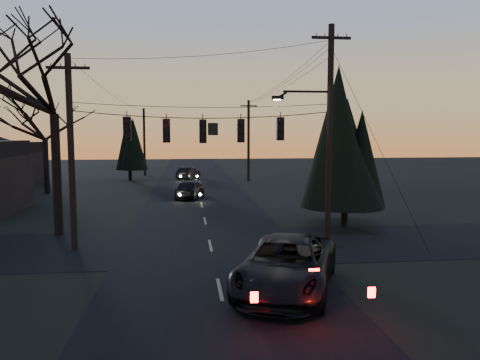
{
  "coord_description": "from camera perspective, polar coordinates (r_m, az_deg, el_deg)",
  "views": [
    {
      "loc": [
        -1.05,
        -10.93,
        5.18
      ],
      "look_at": [
        1.17,
        8.3,
        3.19
      ],
      "focal_mm": 35.0,
      "sensor_mm": 36.0,
      "label": 1
    }
  ],
  "objects": [
    {
      "name": "evergreen_right",
      "position": [
        26.06,
        12.79,
        4.39
      ],
      "size": [
        4.36,
        4.36,
        7.96
      ],
      "color": "black",
      "rests_on": "ground"
    },
    {
      "name": "evergreen_dist",
      "position": [
        51.36,
        -13.33,
        4.25
      ],
      "size": [
        3.3,
        3.3,
        6.57
      ],
      "color": "black",
      "rests_on": "ground"
    },
    {
      "name": "suv_near",
      "position": [
        15.58,
        5.76,
        -10.3
      ],
      "size": [
        4.86,
        6.71,
        1.7
      ],
      "primitive_type": "imported",
      "rotation": [
        0.0,
        0.0,
        -0.38
      ],
      "color": "black",
      "rests_on": "ground"
    },
    {
      "name": "bare_tree_dist",
      "position": [
        42.4,
        -22.76,
        7.0
      ],
      "size": [
        6.87,
        6.87,
        9.09
      ],
      "color": "black",
      "rests_on": "ground"
    },
    {
      "name": "cross_road",
      "position": [
        21.59,
        -3.63,
        -8.0
      ],
      "size": [
        60.0,
        7.0,
        0.02
      ],
      "primitive_type": "cube",
      "color": "black",
      "rests_on": "ground"
    },
    {
      "name": "utility_pole_left",
      "position": [
        22.12,
        -19.51,
        -8.01
      ],
      "size": [
        1.8,
        0.3,
        8.5
      ],
      "primitive_type": null,
      "color": "black",
      "rests_on": "ground"
    },
    {
      "name": "utility_pole_far_l",
      "position": [
        57.38,
        -11.5,
        0.57
      ],
      "size": [
        0.3,
        0.3,
        8.0
      ],
      "primitive_type": null,
      "color": "black",
      "rests_on": "ground"
    },
    {
      "name": "utility_pole_far_r",
      "position": [
        49.64,
        1.04,
        -0.12
      ],
      "size": [
        1.8,
        0.3,
        8.5
      ],
      "primitive_type": null,
      "color": "black",
      "rests_on": "ground"
    },
    {
      "name": "sedan_oncoming_b",
      "position": [
        51.65,
        -6.28,
        0.82
      ],
      "size": [
        2.77,
        4.29,
        1.33
      ],
      "primitive_type": "imported",
      "rotation": [
        0.0,
        0.0,
        2.78
      ],
      "color": "black",
      "rests_on": "ground"
    },
    {
      "name": "sedan_oncoming_a",
      "position": [
        36.78,
        -6.14,
        -1.08
      ],
      "size": [
        2.6,
        4.67,
        1.5
      ],
      "primitive_type": "imported",
      "rotation": [
        0.0,
        0.0,
        2.94
      ],
      "color": "black",
      "rests_on": "ground"
    },
    {
      "name": "ground_plane",
      "position": [
        12.14,
        -1.04,
        -19.37
      ],
      "size": [
        160.0,
        160.0,
        0.0
      ],
      "primitive_type": "plane",
      "color": "black"
    },
    {
      "name": "bare_tree_left",
      "position": [
        25.22,
        -21.92,
        13.0
      ],
      "size": [
        9.56,
        9.56,
        12.14
      ],
      "color": "black",
      "rests_on": "ground"
    },
    {
      "name": "utility_pole_right",
      "position": [
        22.54,
        10.6,
        -7.52
      ],
      "size": [
        5.0,
        0.3,
        10.0
      ],
      "primitive_type": null,
      "color": "black",
      "rests_on": "ground"
    },
    {
      "name": "main_road",
      "position": [
        31.38,
        -4.58,
        -3.63
      ],
      "size": [
        8.0,
        120.0,
        0.02
      ],
      "primitive_type": "cube",
      "color": "black",
      "rests_on": "ground"
    },
    {
      "name": "span_signal_assembly",
      "position": [
        20.95,
        -4.39,
        6.11
      ],
      "size": [
        11.5,
        0.44,
        1.55
      ],
      "color": "black",
      "rests_on": "ground"
    }
  ]
}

